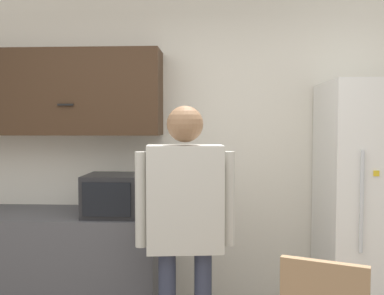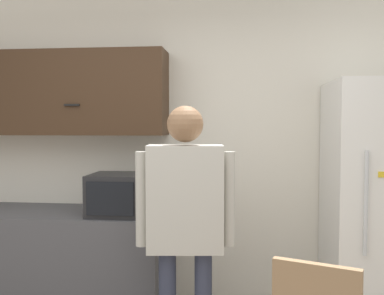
% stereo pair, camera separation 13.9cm
% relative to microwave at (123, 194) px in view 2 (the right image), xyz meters
% --- Properties ---
extents(back_wall, '(6.00, 0.06, 2.70)m').
position_rel_microwave_xyz_m(back_wall, '(0.35, 0.43, 0.28)').
color(back_wall, silver).
rests_on(back_wall, ground_plane).
extents(counter, '(2.14, 0.63, 0.92)m').
position_rel_microwave_xyz_m(counter, '(-0.78, 0.08, -0.61)').
color(counter, '#4C4C51').
rests_on(counter, ground_plane).
extents(upper_cabinets, '(2.14, 0.35, 0.66)m').
position_rel_microwave_xyz_m(upper_cabinets, '(-0.78, 0.23, 0.77)').
color(upper_cabinets, '#3D2819').
extents(microwave, '(0.49, 0.39, 0.31)m').
position_rel_microwave_xyz_m(microwave, '(0.00, 0.00, 0.00)').
color(microwave, '#232326').
rests_on(microwave, counter).
extents(person, '(0.62, 0.27, 1.71)m').
position_rel_microwave_xyz_m(person, '(0.52, -0.46, -0.02)').
color(person, '#33384C').
rests_on(person, ground_plane).
extents(refrigerator, '(0.68, 0.73, 1.90)m').
position_rel_microwave_xyz_m(refrigerator, '(1.84, 0.04, -0.12)').
color(refrigerator, white).
rests_on(refrigerator, ground_plane).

